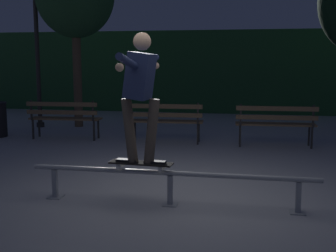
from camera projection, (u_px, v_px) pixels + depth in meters
ground_plane at (174, 198)px, 5.60m from camera, size 90.00×90.00×0.00m
hedge_backdrop at (225, 72)px, 14.78m from camera, size 24.00×1.20×2.72m
grind_rail at (170, 179)px, 5.27m from camera, size 3.53×0.18×0.43m
skateboard at (141, 164)px, 5.32m from camera, size 0.79×0.25×0.09m
skateboarder at (140, 87)px, 5.17m from camera, size 0.63×1.41×1.56m
park_bench_leftmost at (64, 115)px, 9.64m from camera, size 1.62×0.49×0.88m
park_bench_left_center at (165, 118)px, 9.21m from camera, size 1.62×0.49×0.88m
park_bench_right_center at (276, 121)px, 8.78m from camera, size 1.62×0.49×0.88m
lamp_post_left at (36, 31)px, 11.17m from camera, size 0.32×0.32×3.90m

